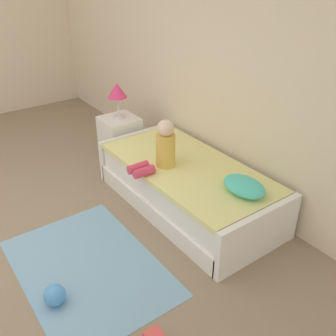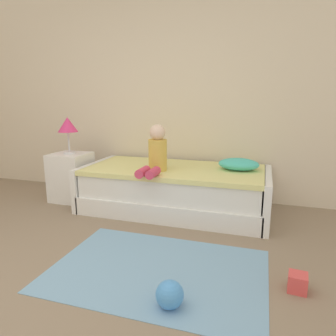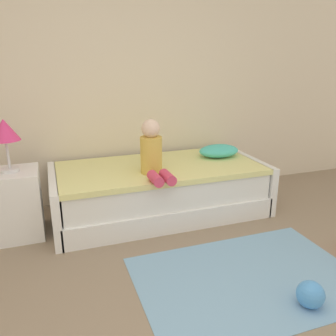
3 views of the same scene
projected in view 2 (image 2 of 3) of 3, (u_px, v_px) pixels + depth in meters
ground_plane at (5, 309)px, 1.89m from camera, size 9.20×9.20×0.00m
wall_rear at (150, 84)px, 3.99m from camera, size 7.20×0.10×2.90m
bed at (174, 189)px, 3.55m from camera, size 2.11×1.00×0.50m
nightstand at (71, 177)px, 3.89m from camera, size 0.44×0.44×0.60m
table_lamp at (68, 126)px, 3.75m from camera, size 0.24×0.24×0.45m
child_figure at (156, 153)px, 3.28m from camera, size 0.20×0.51×0.50m
pillow at (239, 164)px, 3.37m from camera, size 0.44×0.30×0.13m
toy_ball at (170, 294)px, 1.89m from camera, size 0.18×0.18×0.18m
area_rug at (158, 270)px, 2.32m from camera, size 1.60×1.10×0.01m
toy_block at (298, 282)px, 2.06m from camera, size 0.13×0.13×0.12m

